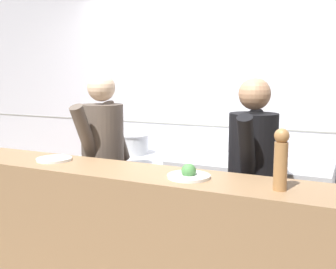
{
  "coord_description": "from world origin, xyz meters",
  "views": [
    {
      "loc": [
        1.48,
        -2.3,
        1.63
      ],
      "look_at": [
        0.07,
        0.63,
        1.15
      ],
      "focal_mm": 42.0,
      "sensor_mm": 36.0,
      "label": 1
    }
  ],
  "objects_px": {
    "plated_dish_appetiser": "(189,174)",
    "pepper_mill": "(281,158)",
    "chefs_knife": "(272,166)",
    "chef_head_cook": "(103,166)",
    "oven_range": "(134,198)",
    "plated_dish_main": "(54,159)",
    "stock_pot": "(132,144)",
    "chef_sous": "(252,183)",
    "mixing_bowl_steel": "(277,159)"
  },
  "relations": [
    {
      "from": "plated_dish_main",
      "to": "chef_head_cook",
      "type": "relative_size",
      "value": 0.15
    },
    {
      "from": "oven_range",
      "to": "plated_dish_appetiser",
      "type": "height_order",
      "value": "plated_dish_appetiser"
    },
    {
      "from": "plated_dish_appetiser",
      "to": "mixing_bowl_steel",
      "type": "bearing_deg",
      "value": 76.26
    },
    {
      "from": "stock_pot",
      "to": "chef_head_cook",
      "type": "distance_m",
      "value": 0.77
    },
    {
      "from": "chef_head_cook",
      "to": "chef_sous",
      "type": "relative_size",
      "value": 1.02
    },
    {
      "from": "mixing_bowl_steel",
      "to": "pepper_mill",
      "type": "xyz_separation_m",
      "value": [
        0.23,
        -1.23,
        0.26
      ]
    },
    {
      "from": "oven_range",
      "to": "plated_dish_appetiser",
      "type": "distance_m",
      "value": 1.75
    },
    {
      "from": "oven_range",
      "to": "plated_dish_main",
      "type": "xyz_separation_m",
      "value": [
        0.05,
        -1.18,
        0.62
      ]
    },
    {
      "from": "stock_pot",
      "to": "chefs_knife",
      "type": "distance_m",
      "value": 1.41
    },
    {
      "from": "plated_dish_appetiser",
      "to": "oven_range",
      "type": "bearing_deg",
      "value": 131.98
    },
    {
      "from": "stock_pot",
      "to": "chef_head_cook",
      "type": "height_order",
      "value": "chef_head_cook"
    },
    {
      "from": "plated_dish_appetiser",
      "to": "chefs_knife",
      "type": "bearing_deg",
      "value": 75.89
    },
    {
      "from": "plated_dish_main",
      "to": "pepper_mill",
      "type": "xyz_separation_m",
      "value": [
        1.56,
        -0.06,
        0.16
      ]
    },
    {
      "from": "mixing_bowl_steel",
      "to": "chef_sous",
      "type": "height_order",
      "value": "chef_sous"
    },
    {
      "from": "stock_pot",
      "to": "chef_sous",
      "type": "height_order",
      "value": "chef_sous"
    },
    {
      "from": "chefs_knife",
      "to": "chef_head_cook",
      "type": "relative_size",
      "value": 0.21
    },
    {
      "from": "chef_sous",
      "to": "chefs_knife",
      "type": "bearing_deg",
      "value": 82.97
    },
    {
      "from": "oven_range",
      "to": "pepper_mill",
      "type": "distance_m",
      "value": 2.18
    },
    {
      "from": "oven_range",
      "to": "plated_dish_appetiser",
      "type": "relative_size",
      "value": 3.68
    },
    {
      "from": "plated_dish_appetiser",
      "to": "pepper_mill",
      "type": "xyz_separation_m",
      "value": [
        0.52,
        -0.03,
        0.15
      ]
    },
    {
      "from": "chefs_knife",
      "to": "mixing_bowl_steel",
      "type": "bearing_deg",
      "value": 80.09
    },
    {
      "from": "plated_dish_main",
      "to": "plated_dish_appetiser",
      "type": "xyz_separation_m",
      "value": [
        1.04,
        -0.03,
        0.01
      ]
    },
    {
      "from": "oven_range",
      "to": "stock_pot",
      "type": "bearing_deg",
      "value": 132.85
    },
    {
      "from": "plated_dish_appetiser",
      "to": "stock_pot",
      "type": "bearing_deg",
      "value": 132.01
    },
    {
      "from": "plated_dish_main",
      "to": "chef_sous",
      "type": "relative_size",
      "value": 0.15
    },
    {
      "from": "chefs_knife",
      "to": "pepper_mill",
      "type": "height_order",
      "value": "pepper_mill"
    },
    {
      "from": "stock_pot",
      "to": "plated_dish_appetiser",
      "type": "height_order",
      "value": "plated_dish_appetiser"
    },
    {
      "from": "oven_range",
      "to": "pepper_mill",
      "type": "bearing_deg",
      "value": -37.53
    },
    {
      "from": "stock_pot",
      "to": "plated_dish_main",
      "type": "xyz_separation_m",
      "value": [
        0.09,
        -1.22,
        0.09
      ]
    },
    {
      "from": "mixing_bowl_steel",
      "to": "chef_head_cook",
      "type": "distance_m",
      "value": 1.43
    },
    {
      "from": "stock_pot",
      "to": "chefs_knife",
      "type": "relative_size",
      "value": 0.94
    },
    {
      "from": "plated_dish_main",
      "to": "plated_dish_appetiser",
      "type": "relative_size",
      "value": 0.97
    },
    {
      "from": "oven_range",
      "to": "chef_sous",
      "type": "relative_size",
      "value": 0.57
    },
    {
      "from": "oven_range",
      "to": "stock_pot",
      "type": "relative_size",
      "value": 2.83
    },
    {
      "from": "plated_dish_main",
      "to": "chef_head_cook",
      "type": "height_order",
      "value": "chef_head_cook"
    },
    {
      "from": "stock_pot",
      "to": "chefs_knife",
      "type": "bearing_deg",
      "value": -6.42
    },
    {
      "from": "oven_range",
      "to": "chef_sous",
      "type": "distance_m",
      "value": 1.55
    },
    {
      "from": "stock_pot",
      "to": "pepper_mill",
      "type": "xyz_separation_m",
      "value": [
        1.65,
        -1.28,
        0.25
      ]
    },
    {
      "from": "chef_head_cook",
      "to": "pepper_mill",
      "type": "bearing_deg",
      "value": -19.18
    },
    {
      "from": "plated_dish_appetiser",
      "to": "pepper_mill",
      "type": "bearing_deg",
      "value": -3.01
    },
    {
      "from": "mixing_bowl_steel",
      "to": "plated_dish_main",
      "type": "distance_m",
      "value": 1.77
    },
    {
      "from": "stock_pot",
      "to": "mixing_bowl_steel",
      "type": "bearing_deg",
      "value": -2.07
    },
    {
      "from": "oven_range",
      "to": "plated_dish_main",
      "type": "bearing_deg",
      "value": -87.61
    },
    {
      "from": "chef_head_cook",
      "to": "chef_sous",
      "type": "xyz_separation_m",
      "value": [
        1.19,
        0.06,
        -0.02
      ]
    },
    {
      "from": "plated_dish_main",
      "to": "mixing_bowl_steel",
      "type": "bearing_deg",
      "value": 41.2
    },
    {
      "from": "chef_head_cook",
      "to": "chefs_knife",
      "type": "bearing_deg",
      "value": 26.2
    },
    {
      "from": "chefs_knife",
      "to": "plated_dish_appetiser",
      "type": "xyz_separation_m",
      "value": [
        -0.28,
        -1.09,
        0.15
      ]
    },
    {
      "from": "stock_pot",
      "to": "chef_sous",
      "type": "bearing_deg",
      "value": -26.83
    },
    {
      "from": "oven_range",
      "to": "stock_pot",
      "type": "height_order",
      "value": "stock_pot"
    },
    {
      "from": "chef_head_cook",
      "to": "chef_sous",
      "type": "height_order",
      "value": "chef_head_cook"
    }
  ]
}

